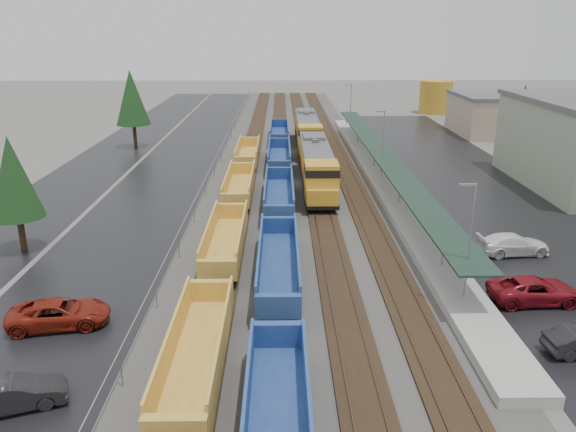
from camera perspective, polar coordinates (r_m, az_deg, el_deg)
name	(u,v)px	position (r m, az deg, el deg)	size (l,w,h in m)	color
ballast_strip	(295,162)	(73.09, 0.69, 5.54)	(20.00, 160.00, 0.08)	#302D2B
trackbed	(295,161)	(73.07, 0.69, 5.63)	(14.60, 160.00, 0.22)	black
west_parking_lot	(179,162)	(74.26, -11.01, 5.38)	(10.00, 160.00, 0.02)	black
west_road	(102,163)	(76.67, -18.42, 5.18)	(9.00, 160.00, 0.02)	black
east_commuter_lot	(464,181)	(66.71, 17.48, 3.37)	(16.00, 100.00, 0.02)	black
station_platform	(381,175)	(64.20, 9.44, 4.08)	(3.00, 80.00, 8.00)	#9E9B93
chainlink_fence	(220,153)	(71.62, -6.94, 6.42)	(0.08, 160.04, 2.02)	gray
distant_hills	(401,73)	(227.32, 11.42, 14.04)	(301.00, 140.00, 25.20)	#4E634D
tree_west_near	(13,178)	(47.10, -26.16, 3.52)	(3.96, 3.96, 9.00)	#332316
tree_west_far	(132,98)	(84.43, -15.60, 11.51)	(4.84, 4.84, 11.00)	#332316
tree_east	(522,114)	(76.01, 22.68, 9.57)	(4.40, 4.40, 10.00)	#332316
locomotive_lead	(316,166)	(60.20, 2.91, 5.08)	(3.16, 20.85, 4.72)	black
locomotive_trail	(307,132)	(80.74, 1.99, 8.56)	(3.16, 20.85, 4.72)	black
well_string_yellow	(215,286)	(35.70, -7.47, -7.05)	(2.66, 90.26, 2.36)	#C78837
well_string_blue	(279,224)	(46.26, -0.94, -0.78)	(2.70, 98.48, 2.40)	navy
storage_tank	(436,97)	(120.03, 14.76, 11.61)	(6.47, 6.47, 6.47)	#B58324
parked_car_west_b	(14,395)	(29.41, -26.04, -15.99)	(4.50, 1.57, 1.48)	black
parked_car_west_c	(59,314)	(35.57, -22.22, -9.16)	(5.68, 2.62, 1.58)	maroon
parked_car_east_b	(535,290)	(38.93, 23.80, -6.93)	(5.75, 2.65, 1.60)	maroon
parked_car_east_c	(513,244)	(46.26, 21.90, -2.70)	(5.49, 2.23, 1.59)	white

